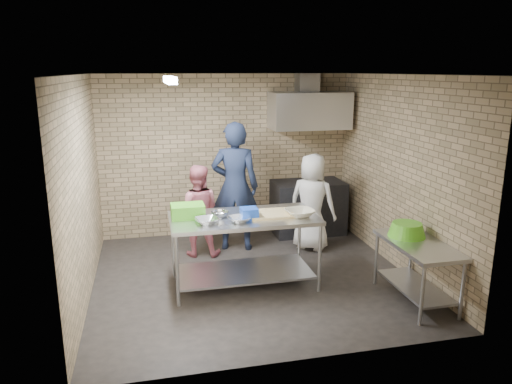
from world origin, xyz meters
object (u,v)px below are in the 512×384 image
woman_pink (198,211)px  woman_white (312,202)px  bottle_red (308,114)px  man_navy (235,187)px  prep_table (244,251)px  bottle_green (331,114)px  stove (308,207)px  green_crate (188,211)px  green_basin (407,229)px  blue_tub (249,213)px  side_counter (416,272)px

woman_pink → woman_white: 1.78m
bottle_red → man_navy: size_ratio=0.09×
prep_table → bottle_green: size_ratio=12.52×
stove → green_crate: size_ratio=2.88×
bottle_red → woman_pink: size_ratio=0.13×
bottle_green → green_basin: bearing=-90.4°
woman_white → bottle_red: bearing=-65.9°
blue_tub → bottle_red: 2.83m
prep_table → woman_pink: bearing=111.3°
green_crate → man_navy: size_ratio=0.21×
bottle_green → bottle_red: bearing=180.0°
man_navy → green_crate: bearing=71.6°
man_navy → prep_table: bearing=100.1°
man_navy → woman_pink: man_navy is taller
side_counter → woman_white: woman_white is taller
green_basin → man_navy: 2.70m
side_counter → woman_white: size_ratio=0.79×
prep_table → blue_tub: 0.55m
prep_table → man_navy: 1.46m
prep_table → woman_white: woman_white is taller
green_crate → stove: bearing=38.0°
side_counter → man_navy: bearing=128.7°
stove → bottle_red: bottle_red is taller
green_basin → side_counter: bearing=-85.4°
green_basin → bottle_green: 2.98m
green_crate → woman_pink: 1.15m
stove → bottle_green: 1.65m
woman_white → woman_pink: bearing=33.9°
green_basin → woman_white: 1.85m
woman_white → side_counter: bearing=146.0°
prep_table → man_navy: man_navy is taller
side_counter → bottle_green: bearing=90.0°
green_crate → bottle_red: 3.15m
prep_table → side_counter: bearing=-25.1°
side_counter → bottle_red: bottle_red is taller
stove → bottle_red: 1.60m
bottle_red → woman_white: (-0.25, -1.00, -1.27)m
bottle_red → woman_pink: bearing=-156.5°
green_crate → bottle_green: bearing=36.5°
man_navy → woman_white: bearing=-177.4°
green_crate → woman_pink: woman_pink is taller
side_counter → green_basin: bearing=94.6°
side_counter → man_navy: 2.97m
bottle_red → man_navy: (-1.41, -0.73, -1.02)m
man_navy → woman_white: man_navy is taller
side_counter → bottle_green: (0.00, 2.99, 1.64)m
prep_table → side_counter: 2.15m
green_basin → woman_white: bearing=109.8°
prep_table → bottle_red: (1.55, 2.08, 1.56)m
blue_tub → man_navy: (0.09, 1.45, -0.00)m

